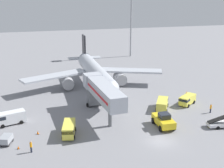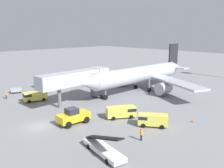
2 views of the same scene
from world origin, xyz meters
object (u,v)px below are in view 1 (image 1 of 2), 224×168
at_px(airplane_at_gate, 94,72).
at_px(safety_cone_alpha, 38,133).
at_px(pushback_tug, 164,120).
at_px(service_van_near_right, 187,100).
at_px(ground_crew_worker_midground, 211,108).
at_px(apron_light_mast, 131,9).
at_px(baggage_cart_mid_left, 6,139).
at_px(service_van_far_right, 9,118).
at_px(ground_crew_worker_foreground, 31,146).
at_px(safety_cone_bravo, 18,147).
at_px(service_van_mid_right, 162,104).
at_px(safety_cone_charlie, 186,92).
at_px(jet_bridge, 101,91).
at_px(service_van_rear_left, 69,129).

height_order(airplane_at_gate, safety_cone_alpha, airplane_at_gate).
relative_size(pushback_tug, safety_cone_alpha, 8.92).
relative_size(service_van_near_right, ground_crew_worker_midground, 2.63).
bearing_deg(apron_light_mast, baggage_cart_mid_left, -125.68).
distance_m(service_van_far_right, ground_crew_worker_foreground, 11.53).
bearing_deg(ground_crew_worker_foreground, baggage_cart_mid_left, 134.42).
height_order(pushback_tug, apron_light_mast, apron_light_mast).
distance_m(safety_cone_bravo, apron_light_mast, 73.42).
xyz_separation_m(service_van_far_right, ground_crew_worker_foreground, (3.42, -11.01, -0.33)).
distance_m(service_van_mid_right, safety_cone_charlie, 11.90).
relative_size(service_van_mid_right, ground_crew_worker_foreground, 2.94).
relative_size(jet_bridge, safety_cone_bravo, 32.53).
xyz_separation_m(service_van_near_right, safety_cone_bravo, (-33.89, -9.15, -0.88)).
distance_m(service_van_near_right, apron_light_mast, 53.21).
xyz_separation_m(service_van_rear_left, safety_cone_bravo, (-7.99, -2.18, -0.94)).
bearing_deg(service_van_rear_left, safety_cone_charlie, 24.25).
bearing_deg(ground_crew_worker_foreground, service_van_far_right, 107.27).
bearing_deg(service_van_far_right, ground_crew_worker_midground, -8.40).
height_order(airplane_at_gate, safety_cone_bravo, airplane_at_gate).
distance_m(jet_bridge, pushback_tug, 12.67).
relative_size(service_van_near_right, service_van_mid_right, 0.90).
bearing_deg(service_van_far_right, safety_cone_alpha, -49.19).
relative_size(service_van_far_right, baggage_cart_mid_left, 2.04).
height_order(jet_bridge, ground_crew_worker_midground, jet_bridge).
xyz_separation_m(service_van_far_right, baggage_cart_mid_left, (-0.25, -7.27, -0.56)).
height_order(jet_bridge, baggage_cart_mid_left, jet_bridge).
bearing_deg(safety_cone_alpha, service_van_far_right, 130.81).
bearing_deg(baggage_cart_mid_left, service_van_near_right, 11.03).
bearing_deg(ground_crew_worker_midground, airplane_at_gate, 129.67).
relative_size(pushback_tug, ground_crew_worker_foreground, 2.91).
distance_m(airplane_at_gate, apron_light_mast, 42.09).
relative_size(safety_cone_charlie, apron_light_mast, 0.02).
bearing_deg(safety_cone_bravo, safety_cone_alpha, 53.52).
height_order(jet_bridge, safety_cone_charlie, jet_bridge).
bearing_deg(baggage_cart_mid_left, apron_light_mast, 54.32).
distance_m(service_van_far_right, service_van_mid_right, 29.43).
relative_size(service_van_far_right, apron_light_mast, 0.23).
height_order(service_van_mid_right, safety_cone_charlie, service_van_mid_right).
bearing_deg(service_van_rear_left, safety_cone_alpha, 158.46).
xyz_separation_m(service_van_near_right, ground_crew_worker_midground, (2.16, -5.24, -0.15)).
xyz_separation_m(service_van_rear_left, baggage_cart_mid_left, (-9.78, 0.01, -0.45)).
bearing_deg(pushback_tug, baggage_cart_mid_left, 176.92).
relative_size(jet_bridge, ground_crew_worker_midground, 9.09).
height_order(service_van_mid_right, baggage_cart_mid_left, service_van_mid_right).
bearing_deg(baggage_cart_mid_left, jet_bridge, 20.89).
height_order(service_van_far_right, service_van_mid_right, service_van_far_right).
bearing_deg(baggage_cart_mid_left, safety_cone_bravo, -50.75).
bearing_deg(ground_crew_worker_foreground, airplane_at_gate, 59.87).
bearing_deg(service_van_mid_right, service_van_far_right, 178.13).
bearing_deg(service_van_rear_left, apron_light_mast, 61.30).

